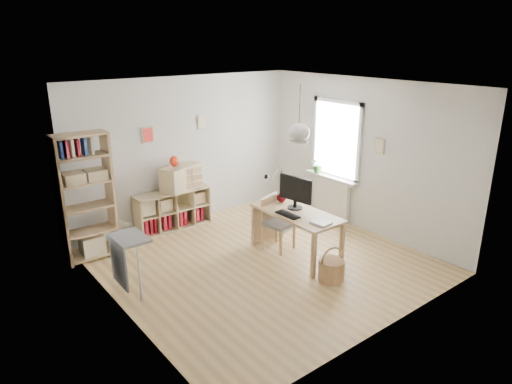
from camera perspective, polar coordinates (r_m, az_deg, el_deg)
ground at (r=7.22m, az=0.85°, el=-8.69°), size 4.50×4.50×0.00m
room_shell at (r=6.79m, az=5.39°, el=7.42°), size 4.50×4.50×4.50m
window_unit at (r=8.57m, az=10.08°, el=6.49°), size 0.07×1.16×1.46m
radiator at (r=8.85m, az=9.51°, el=-0.83°), size 0.10×0.80×0.80m
windowsill at (r=8.68m, az=9.43°, el=1.77°), size 0.22×1.20×0.06m
desk at (r=7.17m, az=5.06°, el=-3.18°), size 0.70×1.50×0.75m
cube_shelf at (r=8.47m, az=-10.54°, el=-2.54°), size 1.40×0.38×0.72m
tall_bookshelf at (r=7.41m, az=-20.59°, el=-0.05°), size 0.80×0.38×2.00m
side_table at (r=6.28m, az=-15.98°, el=-7.05°), size 0.40×0.55×0.85m
chair at (r=7.47m, az=2.53°, el=-3.51°), size 0.50×0.50×0.87m
wicker_basket at (r=6.73m, az=9.41°, el=-9.51°), size 0.38×0.37×0.52m
storage_chest at (r=8.38m, az=2.74°, el=-3.23°), size 0.72×0.76×0.59m
monitor at (r=7.18m, az=4.94°, el=0.16°), size 0.24×0.60×0.53m
keyboard at (r=6.98m, az=3.99°, el=-2.84°), size 0.17×0.43×0.02m
task_lamp at (r=7.48m, az=2.21°, el=1.35°), size 0.47×0.17×0.50m
yarn_ball at (r=7.51m, az=3.19°, el=-0.71°), size 0.15×0.15×0.15m
paper_tray at (r=6.73m, az=8.13°, el=-3.81°), size 0.24×0.29×0.03m
drawer_chest at (r=8.32m, az=-9.40°, el=1.82°), size 0.85×0.62×0.44m
red_vase at (r=8.18m, az=-10.20°, el=3.81°), size 0.16×0.16×0.19m
potted_plant at (r=8.85m, az=7.75°, el=3.45°), size 0.32×0.29×0.32m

